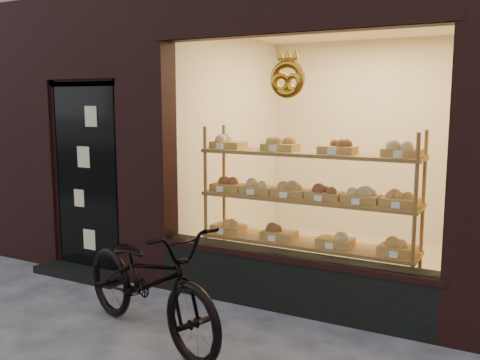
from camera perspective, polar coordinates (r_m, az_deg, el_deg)
The scene contains 2 objects.
display_shelf at distance 5.36m, azimuth 7.16°, elevation -3.36°, with size 2.20×0.45×1.70m.
bicycle at distance 4.55m, azimuth -9.72°, elevation -10.48°, with size 0.66×1.89×0.99m, color black.
Camera 1 is at (2.35, -2.35, 1.96)m, focal length 40.00 mm.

